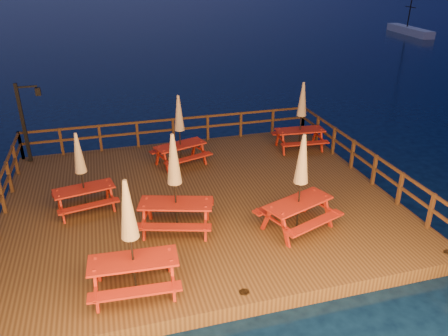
% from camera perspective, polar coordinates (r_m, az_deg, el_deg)
% --- Properties ---
extents(ground, '(500.00, 500.00, 0.00)m').
position_cam_1_polar(ground, '(14.26, -3.16, -5.30)').
color(ground, black).
rests_on(ground, ground).
extents(deck, '(12.00, 10.00, 0.40)m').
position_cam_1_polar(deck, '(14.16, -3.18, -4.61)').
color(deck, '#3F2914').
rests_on(deck, ground).
extents(deck_piles, '(11.44, 9.44, 1.40)m').
position_cam_1_polar(deck_piles, '(14.42, -3.13, -6.33)').
color(deck_piles, '#352511').
rests_on(deck_piles, ground).
extents(railing, '(11.80, 9.75, 1.10)m').
position_cam_1_polar(railing, '(15.29, -4.74, 1.74)').
color(railing, '#352511').
rests_on(railing, deck).
extents(lamp_post, '(0.85, 0.18, 3.00)m').
position_cam_1_polar(lamp_post, '(17.54, -24.40, 6.26)').
color(lamp_post, black).
rests_on(lamp_post, deck).
extents(sailboat, '(2.09, 7.68, 11.27)m').
position_cam_1_polar(sailboat, '(54.68, 23.08, 16.17)').
color(sailboat, white).
rests_on(sailboat, ground).
extents(picnic_table_0, '(2.00, 1.76, 2.51)m').
position_cam_1_polar(picnic_table_0, '(13.44, -18.17, -0.43)').
color(picnic_table_0, maroon).
rests_on(picnic_table_0, deck).
extents(picnic_table_1, '(2.41, 2.17, 2.88)m').
position_cam_1_polar(picnic_table_1, '(11.81, -6.46, -1.85)').
color(picnic_table_1, maroon).
rests_on(picnic_table_1, deck).
extents(picnic_table_2, '(2.03, 1.72, 2.73)m').
position_cam_1_polar(picnic_table_2, '(17.49, 10.06, 6.81)').
color(picnic_table_2, maroon).
rests_on(picnic_table_2, deck).
extents(picnic_table_3, '(2.24, 2.02, 2.66)m').
position_cam_1_polar(picnic_table_3, '(15.89, -5.83, 5.02)').
color(picnic_table_3, maroon).
rests_on(picnic_table_3, deck).
extents(picnic_table_4, '(2.43, 2.22, 2.84)m').
position_cam_1_polar(picnic_table_4, '(11.99, 9.95, -1.76)').
color(picnic_table_4, maroon).
rests_on(picnic_table_4, deck).
extents(picnic_table_5, '(2.09, 1.76, 2.84)m').
position_cam_1_polar(picnic_table_5, '(9.77, -12.12, -8.71)').
color(picnic_table_5, maroon).
rests_on(picnic_table_5, deck).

